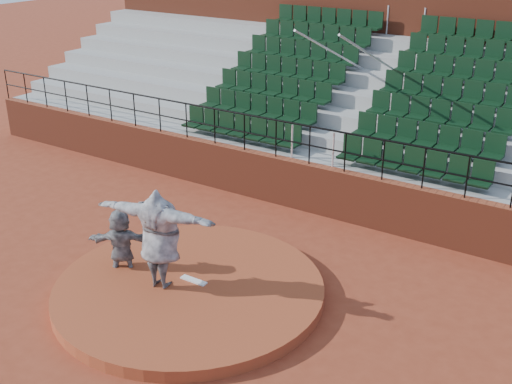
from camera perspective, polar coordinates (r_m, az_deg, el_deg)
ground at (r=13.39m, az=-5.92°, el=-9.07°), size 90.00×90.00×0.00m
pitchers_mound at (r=13.32m, az=-5.94°, el=-8.61°), size 5.50×5.50×0.25m
pitching_rubber at (r=13.35m, az=-5.56°, el=-7.82°), size 0.60×0.15×0.03m
boundary_wall at (r=16.80m, az=4.65°, el=0.45°), size 24.00×0.30×1.30m
wall_railing at (r=16.33m, az=4.81°, el=4.92°), size 24.04×0.05×1.03m
seating_deck at (r=19.64m, az=9.87°, el=6.04°), size 24.00×5.97×4.63m
press_box_facade at (r=22.79m, az=14.39°, el=13.44°), size 24.00×3.00×7.10m
pitcher at (r=12.80m, az=-8.57°, el=-4.10°), size 2.67×1.13×2.11m
fielder at (r=13.88m, az=-11.87°, el=-4.50°), size 1.47×1.18×1.57m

